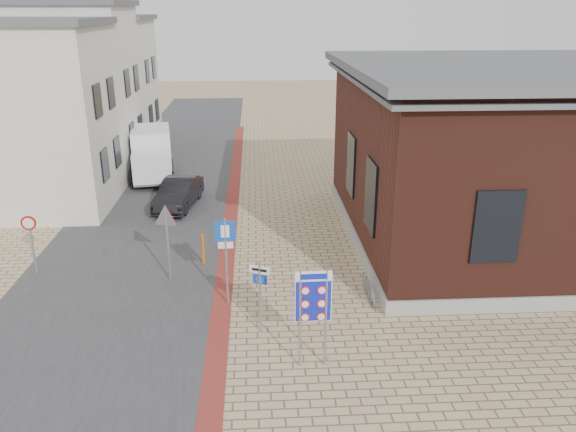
{
  "coord_description": "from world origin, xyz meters",
  "views": [
    {
      "loc": [
        -0.85,
        -13.54,
        8.65
      ],
      "look_at": [
        0.19,
        3.84,
        2.2
      ],
      "focal_mm": 35.0,
      "sensor_mm": 36.0,
      "label": 1
    }
  ],
  "objects_px": {
    "box_truck": "(152,154)",
    "essen_sign": "(260,287)",
    "bollard": "(203,249)",
    "sedan": "(179,193)",
    "parking_sign": "(226,246)",
    "border_sign": "(313,299)"
  },
  "relations": [
    {
      "from": "sedan",
      "to": "parking_sign",
      "type": "relative_size",
      "value": 1.4
    },
    {
      "from": "sedan",
      "to": "box_truck",
      "type": "height_order",
      "value": "box_truck"
    },
    {
      "from": "sedan",
      "to": "border_sign",
      "type": "height_order",
      "value": "border_sign"
    },
    {
      "from": "bollard",
      "to": "essen_sign",
      "type": "bearing_deg",
      "value": -67.0
    },
    {
      "from": "bollard",
      "to": "box_truck",
      "type": "bearing_deg",
      "value": 107.83
    },
    {
      "from": "sedan",
      "to": "border_sign",
      "type": "bearing_deg",
      "value": -59.13
    },
    {
      "from": "sedan",
      "to": "bollard",
      "type": "height_order",
      "value": "sedan"
    },
    {
      "from": "essen_sign",
      "to": "box_truck",
      "type": "bearing_deg",
      "value": 132.41
    },
    {
      "from": "sedan",
      "to": "box_truck",
      "type": "xyz_separation_m",
      "value": [
        -1.97,
        4.88,
        0.68
      ]
    },
    {
      "from": "box_truck",
      "to": "essen_sign",
      "type": "bearing_deg",
      "value": -79.63
    },
    {
      "from": "box_truck",
      "to": "essen_sign",
      "type": "relative_size",
      "value": 2.35
    },
    {
      "from": "sedan",
      "to": "essen_sign",
      "type": "relative_size",
      "value": 1.81
    },
    {
      "from": "essen_sign",
      "to": "parking_sign",
      "type": "distance_m",
      "value": 2.04
    },
    {
      "from": "box_truck",
      "to": "border_sign",
      "type": "height_order",
      "value": "border_sign"
    },
    {
      "from": "sedan",
      "to": "box_truck",
      "type": "distance_m",
      "value": 5.3
    },
    {
      "from": "box_truck",
      "to": "essen_sign",
      "type": "xyz_separation_m",
      "value": [
        5.6,
        -15.91,
        0.11
      ]
    },
    {
      "from": "box_truck",
      "to": "border_sign",
      "type": "xyz_separation_m",
      "value": [
        6.9,
        -17.55,
        0.59
      ]
    },
    {
      "from": "box_truck",
      "to": "parking_sign",
      "type": "distance_m",
      "value": 14.95
    },
    {
      "from": "sedan",
      "to": "parking_sign",
      "type": "xyz_separation_m",
      "value": [
        2.63,
        -9.33,
        1.31
      ]
    },
    {
      "from": "parking_sign",
      "to": "bollard",
      "type": "height_order",
      "value": "parking_sign"
    },
    {
      "from": "border_sign",
      "to": "box_truck",
      "type": "bearing_deg",
      "value": 110.23
    },
    {
      "from": "box_truck",
      "to": "bollard",
      "type": "relative_size",
      "value": 4.56
    }
  ]
}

